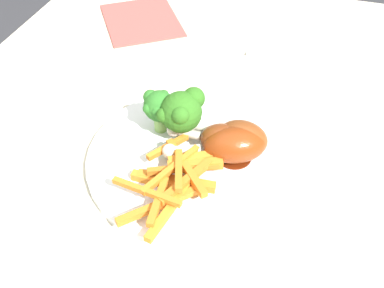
# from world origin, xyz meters

# --- Properties ---
(dining_table) EXTENTS (1.00, 0.83, 0.72)m
(dining_table) POSITION_xyz_m (0.00, 0.00, 0.61)
(dining_table) COLOR beige
(dining_table) RESTS_ON ground_plane
(dinner_plate) EXTENTS (0.28, 0.28, 0.01)m
(dinner_plate) POSITION_xyz_m (0.06, 0.01, 0.73)
(dinner_plate) COLOR white
(dinner_plate) RESTS_ON dining_table
(broccoli_floret_front) EXTENTS (0.05, 0.05, 0.06)m
(broccoli_floret_front) POSITION_xyz_m (0.02, -0.05, 0.78)
(broccoli_floret_front) COLOR #85BA5C
(broccoli_floret_front) RESTS_ON dinner_plate
(broccoli_floret_middle) EXTENTS (0.07, 0.06, 0.08)m
(broccoli_floret_middle) POSITION_xyz_m (0.02, -0.01, 0.78)
(broccoli_floret_middle) COLOR #8A9E4C
(broccoli_floret_middle) RESTS_ON dinner_plate
(carrot_fries_pile) EXTENTS (0.17, 0.14, 0.03)m
(carrot_fries_pile) POSITION_xyz_m (0.11, 0.01, 0.75)
(carrot_fries_pile) COLOR orange
(carrot_fries_pile) RESTS_ON dinner_plate
(chicken_drumstick_near) EXTENTS (0.08, 0.14, 0.05)m
(chicken_drumstick_near) POSITION_xyz_m (0.04, 0.06, 0.76)
(chicken_drumstick_near) COLOR #5B1D09
(chicken_drumstick_near) RESTS_ON dinner_plate
(chicken_drumstick_far) EXTENTS (0.06, 0.12, 0.05)m
(chicken_drumstick_far) POSITION_xyz_m (0.03, 0.07, 0.76)
(chicken_drumstick_far) COLOR #58240F
(chicken_drumstick_far) RESTS_ON dinner_plate
(chicken_drumstick_extra) EXTENTS (0.05, 0.12, 0.04)m
(chicken_drumstick_extra) POSITION_xyz_m (0.04, 0.05, 0.76)
(chicken_drumstick_extra) COLOR #561F0D
(chicken_drumstick_extra) RESTS_ON dinner_plate
(fork) EXTENTS (0.03, 0.19, 0.00)m
(fork) POSITION_xyz_m (-0.22, 0.12, 0.72)
(fork) COLOR silver
(fork) RESTS_ON dining_table
(napkin) EXTENTS (0.22, 0.21, 0.00)m
(napkin) POSITION_xyz_m (-0.28, -0.20, 0.72)
(napkin) COLOR #B74C47
(napkin) RESTS_ON dining_table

